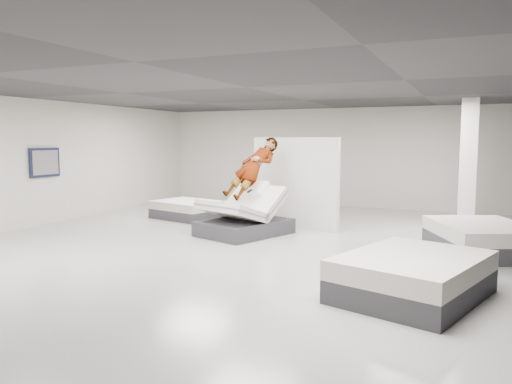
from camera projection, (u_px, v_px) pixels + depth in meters
room at (247, 169)px, 9.92m from camera, size 14.00×14.04×3.20m
hero_bed at (244, 218)px, 11.44m from camera, size 2.02×2.32×1.22m
person at (253, 179)px, 11.57m from camera, size 1.19×1.79×1.54m
remote at (250, 191)px, 11.20m from camera, size 0.09×0.15×0.08m
divider_panel at (295, 183)px, 12.36m from camera, size 2.42×0.70×2.24m
flat_bed_right_far at (482, 238)px, 9.58m from camera, size 2.32×2.58×0.58m
flat_bed_right_near at (413, 276)px, 6.90m from camera, size 2.19×2.55×0.59m
flat_bed_left_far at (188, 210)px, 13.89m from camera, size 2.04×1.73×0.48m
column at (468, 163)px, 12.41m from camera, size 0.40×0.40×3.20m
wall_poster at (45, 162)px, 12.76m from camera, size 0.06×0.95×0.75m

